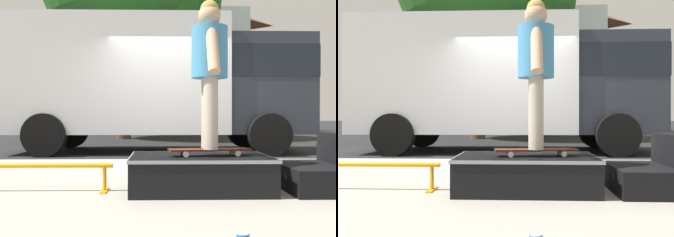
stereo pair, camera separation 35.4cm
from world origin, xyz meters
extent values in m
plane|color=black|center=(0.00, 0.00, 0.00)|extent=(140.00, 140.00, 0.00)
cube|color=gray|center=(0.00, -3.00, 0.06)|extent=(50.00, 5.00, 0.12)
cube|color=black|center=(0.19, -3.16, 0.29)|extent=(1.31, 0.85, 0.34)
cube|color=gray|center=(0.19, -3.16, 0.44)|extent=(1.33, 0.87, 0.03)
cube|color=black|center=(1.25, -3.16, 0.24)|extent=(0.52, 0.88, 0.24)
cylinder|color=orange|center=(-1.44, -3.17, 0.36)|extent=(1.60, 0.04, 0.04)
cylinder|color=orange|center=(-0.72, -3.17, 0.24)|extent=(0.04, 0.04, 0.24)
cube|color=orange|center=(-0.72, -3.17, 0.13)|extent=(0.06, 0.28, 0.01)
cube|color=#4C1E14|center=(0.28, -3.20, 0.52)|extent=(0.80, 0.31, 0.02)
cylinder|color=silver|center=(0.51, -3.07, 0.48)|extent=(0.06, 0.04, 0.05)
cylinder|color=silver|center=(0.54, -3.25, 0.48)|extent=(0.06, 0.04, 0.05)
cylinder|color=silver|center=(0.02, -3.14, 0.48)|extent=(0.06, 0.04, 0.05)
cylinder|color=silver|center=(0.04, -3.32, 0.48)|extent=(0.06, 0.04, 0.05)
cylinder|color=#B7AD99|center=(0.28, -3.11, 0.86)|extent=(0.14, 0.14, 0.67)
cylinder|color=#B7AD99|center=(0.28, -3.28, 0.86)|extent=(0.14, 0.14, 0.67)
cylinder|color=#3F8CBF|center=(0.28, -3.20, 1.44)|extent=(0.34, 0.34, 0.49)
cylinder|color=tan|center=(0.28, -2.98, 1.43)|extent=(0.11, 0.30, 0.46)
cylinder|color=tan|center=(0.28, -3.41, 1.43)|extent=(0.11, 0.30, 0.46)
sphere|color=tan|center=(0.28, -3.20, 1.79)|extent=(0.21, 0.21, 0.21)
sphere|color=tan|center=(0.28, -3.20, 1.85)|extent=(0.18, 0.18, 0.18)
cylinder|color=silver|center=(0.22, -4.89, 0.24)|extent=(0.06, 0.06, 0.00)
cube|color=silver|center=(-1.19, 2.20, 1.75)|extent=(5.00, 2.35, 2.60)
cube|color=#282D38|center=(2.26, 2.20, 1.55)|extent=(1.90, 2.16, 2.20)
cube|color=black|center=(2.26, 2.20, 2.03)|extent=(1.92, 2.19, 0.70)
cylinder|color=black|center=(2.11, 3.38, 0.45)|extent=(0.90, 0.28, 0.90)
cylinder|color=black|center=(2.11, 1.03, 0.45)|extent=(0.90, 0.28, 0.90)
cylinder|color=black|center=(-2.58, 3.38, 0.45)|extent=(0.90, 0.28, 0.90)
cylinder|color=black|center=(-2.58, 1.03, 0.45)|extent=(0.90, 0.28, 0.90)
cylinder|color=brown|center=(-1.55, 7.34, 2.00)|extent=(0.56, 0.56, 4.00)
sphere|color=#286623|center=(0.15, 7.34, 5.23)|extent=(4.01, 4.01, 4.01)
cube|color=silver|center=(-0.45, 14.39, 3.00)|extent=(9.00, 7.50, 6.00)
cube|color=#B2ADA3|center=(-0.45, 10.39, 1.40)|extent=(9.00, 0.50, 2.80)
pyramid|color=brown|center=(-0.45, 14.39, 7.20)|extent=(9.54, 7.95, 2.40)
camera|label=1|loc=(-0.20, -6.75, 0.83)|focal=39.99mm
camera|label=2|loc=(0.16, -6.75, 0.83)|focal=39.99mm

